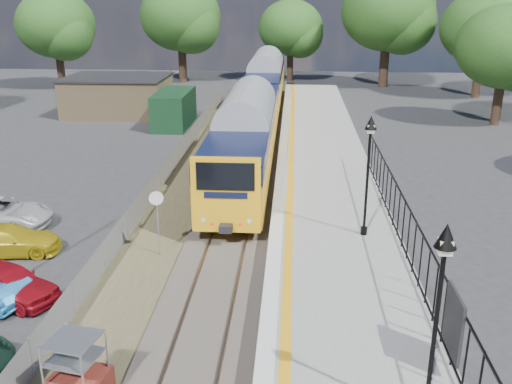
# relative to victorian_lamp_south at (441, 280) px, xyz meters

# --- Properties ---
(ground) EXTENTS (120.00, 120.00, 0.00)m
(ground) POSITION_rel_victorian_lamp_south_xyz_m (-5.50, 4.00, -4.30)
(ground) COLOR #2D2D30
(ground) RESTS_ON ground
(track_bed) EXTENTS (5.90, 80.00, 0.29)m
(track_bed) POSITION_rel_victorian_lamp_south_xyz_m (-5.97, 13.67, -4.21)
(track_bed) COLOR #473F38
(track_bed) RESTS_ON ground
(platform) EXTENTS (5.00, 70.00, 0.90)m
(platform) POSITION_rel_victorian_lamp_south_xyz_m (-1.30, 12.00, -3.85)
(platform) COLOR gray
(platform) RESTS_ON ground
(platform_edge) EXTENTS (0.90, 70.00, 0.01)m
(platform_edge) POSITION_rel_victorian_lamp_south_xyz_m (-3.36, 12.00, -3.39)
(platform_edge) COLOR silver
(platform_edge) RESTS_ON platform
(victorian_lamp_south) EXTENTS (0.44, 0.44, 4.60)m
(victorian_lamp_south) POSITION_rel_victorian_lamp_south_xyz_m (0.00, 0.00, 0.00)
(victorian_lamp_south) COLOR black
(victorian_lamp_south) RESTS_ON platform
(victorian_lamp_north) EXTENTS (0.44, 0.44, 4.60)m
(victorian_lamp_north) POSITION_rel_victorian_lamp_south_xyz_m (-0.20, 10.00, 0.00)
(victorian_lamp_north) COLOR black
(victorian_lamp_north) RESTS_ON platform
(palisade_fence) EXTENTS (0.12, 26.00, 2.00)m
(palisade_fence) POSITION_rel_victorian_lamp_south_xyz_m (1.05, 6.24, -2.46)
(palisade_fence) COLOR black
(palisade_fence) RESTS_ON platform
(wire_fence) EXTENTS (0.06, 52.00, 1.20)m
(wire_fence) POSITION_rel_victorian_lamp_south_xyz_m (-9.70, 16.00, -3.70)
(wire_fence) COLOR #999EA3
(wire_fence) RESTS_ON ground
(outbuilding) EXTENTS (10.80, 10.10, 3.12)m
(outbuilding) POSITION_rel_victorian_lamp_south_xyz_m (-16.41, 35.21, -2.78)
(outbuilding) COLOR #9A8157
(outbuilding) RESTS_ON ground
(tree_line) EXTENTS (56.80, 43.80, 11.88)m
(tree_line) POSITION_rel_victorian_lamp_south_xyz_m (-4.10, 46.00, 2.31)
(tree_line) COLOR #332319
(tree_line) RESTS_ON ground
(train) EXTENTS (2.82, 40.83, 3.51)m
(train) POSITION_rel_victorian_lamp_south_xyz_m (-5.50, 30.70, -1.96)
(train) COLOR #F8AE16
(train) RESTS_ON ground
(brick_plinth) EXTENTS (1.51, 1.51, 2.05)m
(brick_plinth) POSITION_rel_victorian_lamp_south_xyz_m (-8.00, 0.84, -3.31)
(brick_plinth) COLOR maroon
(brick_plinth) RESTS_ON ground
(speed_sign) EXTENTS (0.53, 0.17, 2.68)m
(speed_sign) POSITION_rel_victorian_lamp_south_xyz_m (-8.00, 9.39, -2.49)
(speed_sign) COLOR #999EA3
(speed_sign) RESTS_ON ground
(car_red) EXTENTS (3.91, 2.74, 1.24)m
(car_red) POSITION_rel_victorian_lamp_south_xyz_m (-12.21, 5.88, -3.68)
(car_red) COLOR maroon
(car_red) RESTS_ON ground
(car_yellow) EXTENTS (4.13, 2.18, 1.14)m
(car_yellow) POSITION_rel_victorian_lamp_south_xyz_m (-13.89, 9.27, -3.73)
(car_yellow) COLOR gold
(car_yellow) RESTS_ON ground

